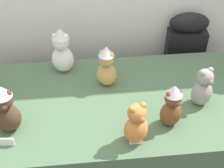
{
  "coord_description": "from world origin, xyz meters",
  "views": [
    {
      "loc": [
        -0.15,
        -1.14,
        2.05
      ],
      "look_at": [
        0.0,
        0.25,
        0.91
      ],
      "focal_mm": 51.74,
      "sensor_mm": 36.0,
      "label": 1
    }
  ],
  "objects_px": {
    "teddy_bear_chestnut": "(172,106)",
    "teddy_bear_ginger": "(136,124)",
    "display_table": "(112,145)",
    "instrument_case": "(181,73)",
    "teddy_bear_honey": "(106,67)",
    "teddy_bear_cocoa": "(6,109)",
    "teddy_bear_ash": "(203,88)",
    "teddy_bear_snow": "(62,51)"
  },
  "relations": [
    {
      "from": "teddy_bear_cocoa",
      "to": "teddy_bear_ash",
      "type": "bearing_deg",
      "value": -1.83
    },
    {
      "from": "teddy_bear_snow",
      "to": "teddy_bear_chestnut",
      "type": "bearing_deg",
      "value": -33.39
    },
    {
      "from": "display_table",
      "to": "instrument_case",
      "type": "distance_m",
      "value": 0.83
    },
    {
      "from": "teddy_bear_ginger",
      "to": "teddy_bear_chestnut",
      "type": "relative_size",
      "value": 0.94
    },
    {
      "from": "teddy_bear_ginger",
      "to": "teddy_bear_chestnut",
      "type": "bearing_deg",
      "value": 4.18
    },
    {
      "from": "teddy_bear_ash",
      "to": "teddy_bear_cocoa",
      "type": "bearing_deg",
      "value": 161.63
    },
    {
      "from": "instrument_case",
      "to": "teddy_bear_snow",
      "type": "bearing_deg",
      "value": -158.94
    },
    {
      "from": "display_table",
      "to": "instrument_case",
      "type": "height_order",
      "value": "instrument_case"
    },
    {
      "from": "teddy_bear_snow",
      "to": "teddy_bear_chestnut",
      "type": "height_order",
      "value": "teddy_bear_snow"
    },
    {
      "from": "teddy_bear_chestnut",
      "to": "teddy_bear_ginger",
      "type": "bearing_deg",
      "value": -168.52
    },
    {
      "from": "teddy_bear_honey",
      "to": "display_table",
      "type": "bearing_deg",
      "value": -56.44
    },
    {
      "from": "instrument_case",
      "to": "teddy_bear_snow",
      "type": "xyz_separation_m",
      "value": [
        -0.88,
        -0.24,
        0.42
      ]
    },
    {
      "from": "teddy_bear_ginger",
      "to": "teddy_bear_cocoa",
      "type": "bearing_deg",
      "value": 145.55
    },
    {
      "from": "teddy_bear_snow",
      "to": "teddy_bear_ginger",
      "type": "xyz_separation_m",
      "value": [
        0.37,
        -0.64,
        -0.04
      ]
    },
    {
      "from": "teddy_bear_chestnut",
      "to": "teddy_bear_snow",
      "type": "bearing_deg",
      "value": 122.01
    },
    {
      "from": "teddy_bear_snow",
      "to": "teddy_bear_ash",
      "type": "relative_size",
      "value": 1.27
    },
    {
      "from": "instrument_case",
      "to": "teddy_bear_ash",
      "type": "distance_m",
      "value": 0.75
    },
    {
      "from": "teddy_bear_cocoa",
      "to": "teddy_bear_ginger",
      "type": "height_order",
      "value": "teddy_bear_cocoa"
    },
    {
      "from": "teddy_bear_snow",
      "to": "teddy_bear_ash",
      "type": "height_order",
      "value": "teddy_bear_snow"
    },
    {
      "from": "teddy_bear_honey",
      "to": "teddy_bear_cocoa",
      "type": "bearing_deg",
      "value": -122.12
    },
    {
      "from": "instrument_case",
      "to": "teddy_bear_honey",
      "type": "height_order",
      "value": "teddy_bear_honey"
    },
    {
      "from": "display_table",
      "to": "teddy_bear_snow",
      "type": "xyz_separation_m",
      "value": [
        -0.28,
        0.32,
        0.55
      ]
    },
    {
      "from": "instrument_case",
      "to": "teddy_bear_ginger",
      "type": "bearing_deg",
      "value": -114.73
    },
    {
      "from": "teddy_bear_snow",
      "to": "instrument_case",
      "type": "bearing_deg",
      "value": 25.37
    },
    {
      "from": "teddy_bear_ash",
      "to": "teddy_bear_ginger",
      "type": "xyz_separation_m",
      "value": [
        -0.41,
        -0.24,
        0.0
      ]
    },
    {
      "from": "display_table",
      "to": "teddy_bear_cocoa",
      "type": "bearing_deg",
      "value": -162.75
    },
    {
      "from": "teddy_bear_honey",
      "to": "teddy_bear_chestnut",
      "type": "distance_m",
      "value": 0.48
    },
    {
      "from": "display_table",
      "to": "teddy_bear_honey",
      "type": "height_order",
      "value": "teddy_bear_honey"
    },
    {
      "from": "teddy_bear_ash",
      "to": "teddy_bear_honey",
      "type": "bearing_deg",
      "value": 132.69
    },
    {
      "from": "teddy_bear_snow",
      "to": "teddy_bear_chestnut",
      "type": "xyz_separation_m",
      "value": [
        0.57,
        -0.54,
        -0.02
      ]
    },
    {
      "from": "teddy_bear_honey",
      "to": "teddy_bear_ash",
      "type": "distance_m",
      "value": 0.56
    },
    {
      "from": "teddy_bear_cocoa",
      "to": "teddy_bear_snow",
      "type": "bearing_deg",
      "value": 54.15
    },
    {
      "from": "teddy_bear_cocoa",
      "to": "teddy_bear_chestnut",
      "type": "relative_size",
      "value": 1.13
    },
    {
      "from": "instrument_case",
      "to": "teddy_bear_cocoa",
      "type": "bearing_deg",
      "value": -141.81
    },
    {
      "from": "teddy_bear_ginger",
      "to": "teddy_bear_ash",
      "type": "bearing_deg",
      "value": 8.1
    },
    {
      "from": "teddy_bear_cocoa",
      "to": "teddy_bear_ash",
      "type": "xyz_separation_m",
      "value": [
        1.05,
        0.09,
        -0.03
      ]
    },
    {
      "from": "instrument_case",
      "to": "teddy_bear_ash",
      "type": "xyz_separation_m",
      "value": [
        -0.11,
        -0.64,
        0.38
      ]
    },
    {
      "from": "display_table",
      "to": "teddy_bear_ash",
      "type": "distance_m",
      "value": 0.72
    },
    {
      "from": "teddy_bear_honey",
      "to": "instrument_case",
      "type": "bearing_deg",
      "value": 60.5
    },
    {
      "from": "teddy_bear_ginger",
      "to": "display_table",
      "type": "bearing_deg",
      "value": 83.42
    },
    {
      "from": "teddy_bear_ginger",
      "to": "teddy_bear_chestnut",
      "type": "xyz_separation_m",
      "value": [
        0.2,
        0.1,
        0.01
      ]
    },
    {
      "from": "teddy_bear_honey",
      "to": "teddy_bear_ginger",
      "type": "bearing_deg",
      "value": -50.56
    }
  ]
}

